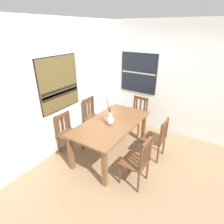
{
  "coord_description": "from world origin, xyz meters",
  "views": [
    {
      "loc": [
        -2.51,
        -1.02,
        2.51
      ],
      "look_at": [
        0.18,
        0.72,
        1.0
      ],
      "focal_mm": 28.96,
      "sensor_mm": 36.0,
      "label": 1
    }
  ],
  "objects_px": {
    "chair_3": "(137,115)",
    "centerpiece_vase": "(110,119)",
    "painting_on_side_wall": "(139,73)",
    "chair_2": "(157,138)",
    "painting_on_back_wall": "(59,84)",
    "dining_table": "(111,127)",
    "chair_1": "(93,117)",
    "chair_0": "(68,133)",
    "chair_4": "(138,161)"
  },
  "relations": [
    {
      "from": "dining_table",
      "to": "painting_on_back_wall",
      "type": "distance_m",
      "value": 1.37
    },
    {
      "from": "chair_3",
      "to": "painting_on_back_wall",
      "type": "bearing_deg",
      "value": 143.81
    },
    {
      "from": "dining_table",
      "to": "painting_on_side_wall",
      "type": "relative_size",
      "value": 1.71
    },
    {
      "from": "chair_4",
      "to": "chair_2",
      "type": "bearing_deg",
      "value": -0.71
    },
    {
      "from": "chair_1",
      "to": "chair_2",
      "type": "height_order",
      "value": "chair_1"
    },
    {
      "from": "chair_0",
      "to": "chair_2",
      "type": "bearing_deg",
      "value": -63.67
    },
    {
      "from": "centerpiece_vase",
      "to": "painting_on_side_wall",
      "type": "distance_m",
      "value": 1.81
    },
    {
      "from": "chair_0",
      "to": "chair_2",
      "type": "height_order",
      "value": "chair_2"
    },
    {
      "from": "chair_4",
      "to": "painting_on_back_wall",
      "type": "height_order",
      "value": "painting_on_back_wall"
    },
    {
      "from": "chair_2",
      "to": "chair_0",
      "type": "bearing_deg",
      "value": 116.33
    },
    {
      "from": "chair_4",
      "to": "painting_on_back_wall",
      "type": "xyz_separation_m",
      "value": [
        0.14,
        1.88,
        0.99
      ]
    },
    {
      "from": "dining_table",
      "to": "centerpiece_vase",
      "type": "relative_size",
      "value": 2.66
    },
    {
      "from": "dining_table",
      "to": "centerpiece_vase",
      "type": "distance_m",
      "value": 0.26
    },
    {
      "from": "dining_table",
      "to": "chair_0",
      "type": "xyz_separation_m",
      "value": [
        -0.4,
        0.84,
        -0.2
      ]
    },
    {
      "from": "chair_3",
      "to": "painting_on_back_wall",
      "type": "xyz_separation_m",
      "value": [
        -1.49,
        1.09,
        1.01
      ]
    },
    {
      "from": "dining_table",
      "to": "chair_0",
      "type": "relative_size",
      "value": 2.02
    },
    {
      "from": "chair_4",
      "to": "painting_on_back_wall",
      "type": "relative_size",
      "value": 0.84
    },
    {
      "from": "chair_4",
      "to": "painting_on_side_wall",
      "type": "height_order",
      "value": "painting_on_side_wall"
    },
    {
      "from": "chair_1",
      "to": "chair_4",
      "type": "distance_m",
      "value": 1.89
    },
    {
      "from": "chair_0",
      "to": "chair_3",
      "type": "bearing_deg",
      "value": -28.68
    },
    {
      "from": "chair_2",
      "to": "painting_on_side_wall",
      "type": "height_order",
      "value": "painting_on_side_wall"
    },
    {
      "from": "chair_2",
      "to": "painting_on_back_wall",
      "type": "xyz_separation_m",
      "value": [
        -0.72,
        1.89,
        1.0
      ]
    },
    {
      "from": "chair_0",
      "to": "painting_on_side_wall",
      "type": "height_order",
      "value": "painting_on_side_wall"
    },
    {
      "from": "dining_table",
      "to": "chair_1",
      "type": "bearing_deg",
      "value": 61.35
    },
    {
      "from": "chair_4",
      "to": "dining_table",
      "type": "bearing_deg",
      "value": 62.12
    },
    {
      "from": "dining_table",
      "to": "chair_2",
      "type": "distance_m",
      "value": 0.95
    },
    {
      "from": "painting_on_side_wall",
      "to": "centerpiece_vase",
      "type": "bearing_deg",
      "value": -171.82
    },
    {
      "from": "chair_4",
      "to": "chair_0",
      "type": "bearing_deg",
      "value": 88.96
    },
    {
      "from": "chair_0",
      "to": "chair_2",
      "type": "xyz_separation_m",
      "value": [
        0.83,
        -1.68,
        0.01
      ]
    },
    {
      "from": "chair_2",
      "to": "painting_on_side_wall",
      "type": "xyz_separation_m",
      "value": [
        1.2,
        1.04,
        0.96
      ]
    },
    {
      "from": "chair_1",
      "to": "chair_3",
      "type": "xyz_separation_m",
      "value": [
        0.73,
        -0.87,
        -0.01
      ]
    },
    {
      "from": "chair_1",
      "to": "chair_4",
      "type": "height_order",
      "value": "chair_1"
    },
    {
      "from": "chair_0",
      "to": "painting_on_back_wall",
      "type": "distance_m",
      "value": 1.05
    },
    {
      "from": "chair_2",
      "to": "chair_3",
      "type": "bearing_deg",
      "value": 46.19
    },
    {
      "from": "chair_1",
      "to": "chair_2",
      "type": "distance_m",
      "value": 1.68
    },
    {
      "from": "chair_3",
      "to": "centerpiece_vase",
      "type": "bearing_deg",
      "value": -179.61
    },
    {
      "from": "painting_on_side_wall",
      "to": "chair_3",
      "type": "bearing_deg",
      "value": -151.27
    },
    {
      "from": "chair_0",
      "to": "chair_1",
      "type": "xyz_separation_m",
      "value": [
        0.87,
        0.0,
        0.02
      ]
    },
    {
      "from": "centerpiece_vase",
      "to": "chair_4",
      "type": "xyz_separation_m",
      "value": [
        -0.35,
        -0.78,
        -0.42
      ]
    },
    {
      "from": "painting_on_back_wall",
      "to": "chair_4",
      "type": "bearing_deg",
      "value": -94.23
    },
    {
      "from": "painting_on_back_wall",
      "to": "chair_3",
      "type": "bearing_deg",
      "value": -36.19
    },
    {
      "from": "chair_1",
      "to": "chair_2",
      "type": "xyz_separation_m",
      "value": [
        -0.04,
        -1.68,
        -0.01
      ]
    },
    {
      "from": "chair_0",
      "to": "chair_4",
      "type": "xyz_separation_m",
      "value": [
        -0.03,
        -1.67,
        0.03
      ]
    },
    {
      "from": "chair_0",
      "to": "centerpiece_vase",
      "type": "bearing_deg",
      "value": -70.1
    },
    {
      "from": "dining_table",
      "to": "chair_0",
      "type": "height_order",
      "value": "chair_0"
    },
    {
      "from": "chair_0",
      "to": "chair_2",
      "type": "distance_m",
      "value": 1.87
    },
    {
      "from": "chair_4",
      "to": "chair_3",
      "type": "bearing_deg",
      "value": 25.91
    },
    {
      "from": "chair_0",
      "to": "chair_1",
      "type": "bearing_deg",
      "value": 0.02
    },
    {
      "from": "centerpiece_vase",
      "to": "chair_3",
      "type": "height_order",
      "value": "centerpiece_vase"
    },
    {
      "from": "chair_1",
      "to": "painting_on_back_wall",
      "type": "height_order",
      "value": "painting_on_back_wall"
    }
  ]
}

